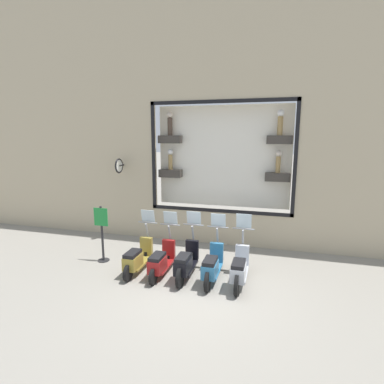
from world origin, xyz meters
name	(u,v)px	position (x,y,z in m)	size (l,w,h in m)	color
ground_plane	(195,290)	(0.00, 0.00, 0.00)	(120.00, 120.00, 0.00)	gray
building_facade	(222,107)	(3.60, 0.00, 4.76)	(1.19, 36.00, 9.35)	tan
scooter_silver_0	(239,268)	(0.59, -1.04, 0.45)	(1.81, 0.60, 1.70)	black
scooter_teal_1	(212,266)	(0.59, -0.32, 0.44)	(1.81, 0.60, 1.66)	black
scooter_black_2	(186,262)	(0.59, 0.40, 0.45)	(1.81, 0.60, 1.68)	black
scooter_red_3	(161,261)	(0.58, 1.12, 0.41)	(1.79, 0.60, 1.62)	black
scooter_olive_4	(137,258)	(0.58, 1.84, 0.42)	(1.79, 0.61, 1.62)	black
shop_sign_post	(102,232)	(1.01, 3.20, 0.94)	(0.36, 0.45, 1.73)	#232326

